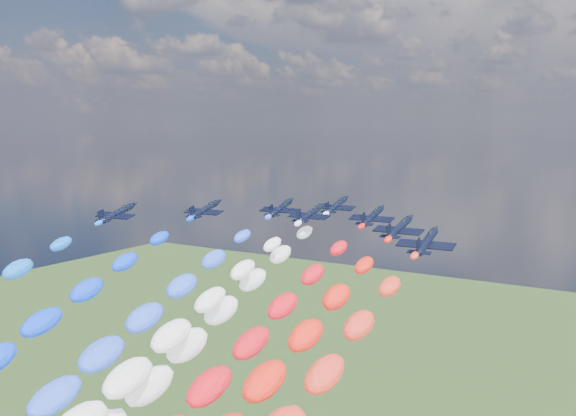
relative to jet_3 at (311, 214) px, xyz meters
The scene contains 8 objects.
jet_0 39.76m from the jet_3, 149.05° to the right, with size 8.99×12.06×2.66m, color black, non-canonical shape.
jet_1 23.40m from the jet_3, 165.00° to the right, with size 8.99×12.06×2.66m, color black, non-canonical shape.
jet_2 11.25m from the jet_3, 155.01° to the left, with size 8.99×12.06×2.66m, color black, non-canonical shape.
jet_3 is the anchor object (origin of this frame).
jet_4 15.51m from the jet_3, 97.66° to the left, with size 8.99×12.06×2.66m, color black, non-canonical shape.
jet_5 12.79m from the jet_3, 14.35° to the left, with size 8.99×12.06×2.66m, color black, non-canonical shape.
jet_6 24.15m from the jet_3, 19.57° to the right, with size 8.99×12.06×2.66m, color black, non-canonical shape.
jet_7 37.16m from the jet_3, 30.98° to the right, with size 8.99×12.06×2.66m, color black, non-canonical shape.
Camera 1 is at (68.33, -106.49, 119.26)m, focal length 42.06 mm.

